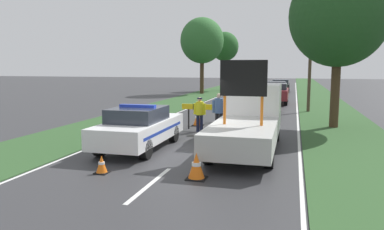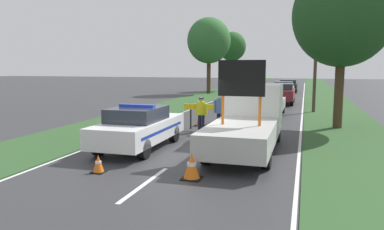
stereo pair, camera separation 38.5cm
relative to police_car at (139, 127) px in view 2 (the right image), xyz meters
name	(u,v)px [view 2 (the right image)]	position (x,y,z in m)	size (l,w,h in m)	color
ground_plane	(186,154)	(1.86, -0.33, -0.77)	(160.00, 160.00, 0.00)	#333335
lane_markings	(258,101)	(1.86, 19.75, -0.76)	(7.36, 74.31, 0.01)	silver
grass_verge_left	(195,99)	(-3.70, 19.67, -0.75)	(3.67, 120.00, 0.03)	#2D5128
grass_verge_right	(328,103)	(7.43, 19.67, -0.75)	(3.67, 120.00, 0.03)	#2D5128
police_car	(139,127)	(0.00, 0.00, 0.00)	(1.86, 4.64, 1.59)	white
work_truck	(249,119)	(3.73, 1.19, 0.29)	(2.03, 6.33, 3.10)	white
road_barrier	(217,109)	(1.81, 4.53, 0.21)	(3.18, 0.08, 1.17)	black
police_officer	(201,111)	(1.23, 3.84, 0.15)	(0.56, 0.35, 1.55)	#191E38
pedestrian_civilian	(221,110)	(2.09, 3.95, 0.25)	(0.62, 0.40, 1.73)	#232326
traffic_cone_near_police	(200,118)	(0.72, 5.54, -0.40)	(0.53, 0.53, 0.73)	black
traffic_cone_centre_front	(192,166)	(2.86, -2.97, -0.42)	(0.50, 0.50, 0.69)	black
traffic_cone_near_truck	(98,164)	(0.23, -3.15, -0.52)	(0.35, 0.35, 0.50)	black
traffic_cone_behind_barrier	(171,125)	(-0.18, 3.79, -0.50)	(0.38, 0.38, 0.53)	black
queued_car_sedan_silver	(268,103)	(3.53, 10.41, -0.04)	(1.77, 4.64, 1.36)	#B2B2B7
queued_car_wagon_maroon	(283,93)	(3.94, 17.78, 0.08)	(1.75, 4.62, 1.59)	maroon
queued_car_van_white	(283,89)	(3.62, 24.50, 0.01)	(1.87, 4.17, 1.46)	silver
queued_car_sedan_black	(288,86)	(3.78, 31.38, -0.02)	(1.93, 4.69, 1.41)	black
roadside_tree_near_left	(232,47)	(-2.78, 31.87, 4.38)	(3.24, 3.24, 6.90)	#42301E
roadside_tree_near_right	(209,41)	(-4.16, 26.30, 4.76)	(4.51, 4.51, 7.92)	#42301E
roadside_tree_mid_left	(343,15)	(7.11, 6.65, 4.44)	(4.50, 4.50, 7.59)	#42301E
utility_pole	(316,41)	(6.16, 12.79, 3.67)	(1.20, 0.20, 8.64)	#473828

